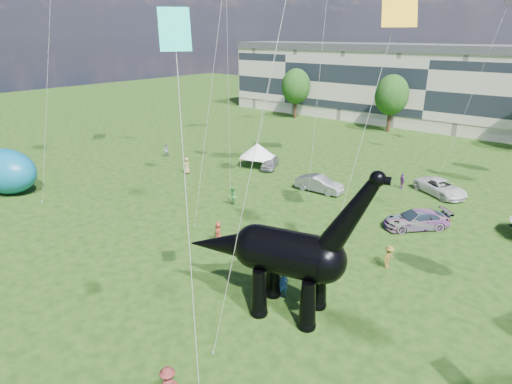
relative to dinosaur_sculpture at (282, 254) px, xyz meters
The scene contains 12 objects.
ground 6.30m from the dinosaur_sculpture, 120.55° to the right, with size 220.00×220.00×0.00m, color #16330C.
terrace_row 58.52m from the dinosaur_sculpture, 100.51° to the left, with size 78.00×11.00×12.00m, color beige.
tree_far_left 58.53m from the dinosaur_sculpture, 123.97° to the left, with size 5.20×5.20×9.44m.
tree_mid_left 50.73m from the dinosaur_sculpture, 106.83° to the left, with size 5.20×5.20×9.44m.
dinosaur_sculpture is the anchor object (origin of this frame).
car_silver 27.21m from the dinosaur_sculpture, 129.22° to the left, with size 1.63×4.06×1.38m, color silver.
car_grey 20.03m from the dinosaur_sculpture, 115.45° to the left, with size 1.67×4.79×1.58m, color gray.
car_white 24.85m from the dinosaur_sculpture, 87.58° to the left, with size 2.50×5.43×1.51m, color silver.
car_dark 15.99m from the dinosaur_sculpture, 82.65° to the left, with size 2.13×5.24×1.52m, color #595960.
gazebo_left 27.86m from the dinosaur_sculpture, 132.22° to the left, with size 4.76×4.76×2.80m.
inflatable_teal 32.16m from the dinosaur_sculpture, behind, with size 7.02×4.39×4.39m, color #0B6189.
visitors 11.79m from the dinosaur_sculpture, 113.28° to the left, with size 53.24×38.45×1.86m.
Camera 1 is at (14.79, -12.32, 14.85)m, focal length 30.00 mm.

